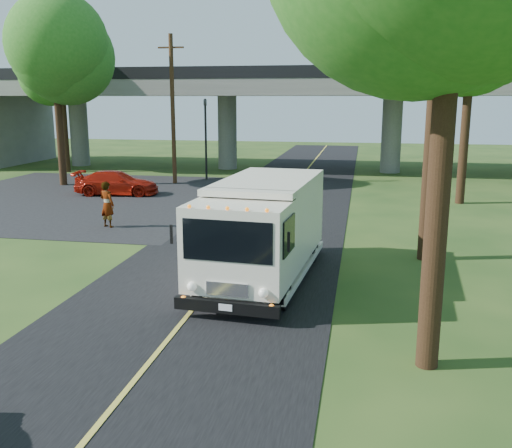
% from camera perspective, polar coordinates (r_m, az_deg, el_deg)
% --- Properties ---
extents(ground, '(120.00, 120.00, 0.00)m').
position_cam_1_polar(ground, '(12.01, -10.70, -13.65)').
color(ground, '#224017').
rests_on(ground, ground).
extents(road, '(7.00, 90.00, 0.02)m').
position_cam_1_polar(road, '(21.07, -0.87, -1.90)').
color(road, black).
rests_on(road, ground).
extents(parking_lot, '(16.00, 18.00, 0.01)m').
position_cam_1_polar(parking_lot, '(32.23, -17.44, 2.56)').
color(parking_lot, black).
rests_on(parking_lot, ground).
extents(lane_line, '(0.12, 90.00, 0.01)m').
position_cam_1_polar(lane_line, '(21.07, -0.87, -1.84)').
color(lane_line, gold).
rests_on(lane_line, road).
extents(overpass, '(54.00, 10.00, 7.30)m').
position_cam_1_polar(overpass, '(42.20, 5.20, 11.51)').
color(overpass, slate).
rests_on(overpass, ground).
extents(traffic_signal, '(0.18, 0.22, 5.20)m').
position_cam_1_polar(traffic_signal, '(37.44, -5.06, 9.31)').
color(traffic_signal, black).
rests_on(traffic_signal, ground).
extents(utility_pole, '(1.60, 0.26, 9.00)m').
position_cam_1_polar(utility_pole, '(35.92, -8.33, 11.32)').
color(utility_pole, '#472D19').
rests_on(utility_pole, ground).
extents(tree_right_far, '(5.77, 5.67, 10.99)m').
position_cam_1_polar(tree_right_far, '(30.42, 21.31, 17.44)').
color(tree_right_far, '#382314').
rests_on(tree_right_far, ground).
extents(tree_left_lot, '(5.60, 5.50, 10.50)m').
position_cam_1_polar(tree_left_lot, '(36.61, -19.39, 15.97)').
color(tree_left_lot, '#382314').
rests_on(tree_left_lot, ground).
extents(tree_left_far, '(5.26, 5.16, 9.89)m').
position_cam_1_polar(tree_left_far, '(43.27, -18.86, 14.77)').
color(tree_left_far, '#382314').
rests_on(tree_left_far, ground).
extents(step_van, '(3.10, 7.16, 2.93)m').
position_cam_1_polar(step_van, '(16.46, 0.66, -0.34)').
color(step_van, silver).
rests_on(step_van, ground).
extents(red_sedan, '(4.76, 2.44, 1.32)m').
position_cam_1_polar(red_sedan, '(32.42, -13.75, 4.00)').
color(red_sedan, '#A2160A').
rests_on(red_sedan, ground).
extents(pedestrian, '(0.82, 0.68, 1.92)m').
position_cam_1_polar(pedestrian, '(24.21, -14.66, 1.89)').
color(pedestrian, gray).
rests_on(pedestrian, ground).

